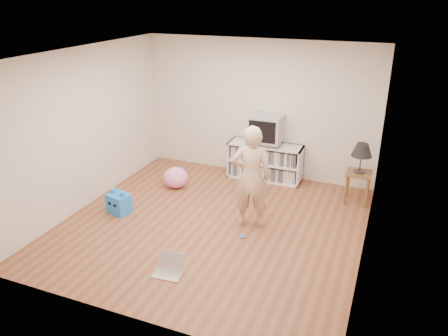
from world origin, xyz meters
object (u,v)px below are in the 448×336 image
at_px(dvd_deck, 266,142).
at_px(plush_pink, 176,177).
at_px(side_table, 358,180).
at_px(person, 251,177).
at_px(laptop, 169,267).
at_px(plush_blue, 119,203).
at_px(media_unit, 265,161).
at_px(table_lamp, 362,151).
at_px(crt_tv, 266,128).

distance_m(dvd_deck, plush_pink, 1.80).
bearing_deg(side_table, person, -135.44).
relative_size(dvd_deck, laptop, 1.15).
bearing_deg(person, plush_blue, -4.36).
relative_size(media_unit, table_lamp, 2.72).
bearing_deg(crt_tv, person, -80.03).
bearing_deg(table_lamp, side_table, 0.00).
xyz_separation_m(person, plush_blue, (-2.12, -0.43, -0.64)).
bearing_deg(plush_blue, crt_tv, 65.40).
distance_m(media_unit, crt_tv, 0.67).
xyz_separation_m(dvd_deck, side_table, (1.76, -0.37, -0.32)).
xyz_separation_m(media_unit, plush_blue, (-1.80, -2.24, -0.18)).
distance_m(media_unit, plush_pink, 1.74).
distance_m(side_table, plush_blue, 4.02).
bearing_deg(person, crt_tv, -95.83).
xyz_separation_m(media_unit, laptop, (-0.26, -3.38, -0.28)).
relative_size(dvd_deck, person, 0.28).
relative_size(crt_tv, plush_pink, 1.33).
distance_m(crt_tv, plush_blue, 2.98).
bearing_deg(person, laptop, 54.20).
bearing_deg(side_table, dvd_deck, 168.13).
bearing_deg(side_table, plush_blue, -152.54).
bearing_deg(table_lamp, plush_pink, -168.83).
distance_m(dvd_deck, crt_tv, 0.29).
distance_m(person, laptop, 1.82).
relative_size(table_lamp, plush_blue, 1.28).
bearing_deg(dvd_deck, table_lamp, -11.87).
bearing_deg(table_lamp, crt_tv, 168.23).
bearing_deg(side_table, laptop, -123.98).
distance_m(crt_tv, plush_pink, 1.91).
xyz_separation_m(side_table, plush_blue, (-3.56, -1.85, -0.25)).
bearing_deg(dvd_deck, laptop, -94.36).
xyz_separation_m(laptop, plush_pink, (-1.15, 2.37, 0.12)).
height_order(media_unit, plush_blue, media_unit).
distance_m(dvd_deck, table_lamp, 1.81).
distance_m(dvd_deck, plush_blue, 2.92).
bearing_deg(plush_pink, media_unit, 35.75).
xyz_separation_m(dvd_deck, laptop, (-0.26, -3.36, -0.67)).
bearing_deg(media_unit, person, -80.13).
xyz_separation_m(dvd_deck, plush_blue, (-1.80, -2.22, -0.56)).
bearing_deg(crt_tv, side_table, -11.77).
bearing_deg(laptop, crt_tv, 80.55).
height_order(media_unit, dvd_deck, dvd_deck).
bearing_deg(plush_pink, person, -24.93).
bearing_deg(person, table_lamp, -151.24).
xyz_separation_m(media_unit, dvd_deck, (0.00, -0.02, 0.39)).
height_order(dvd_deck, plush_pink, dvd_deck).
height_order(dvd_deck, laptop, dvd_deck).
xyz_separation_m(crt_tv, table_lamp, (1.76, -0.37, -0.08)).
relative_size(crt_tv, side_table, 1.09).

